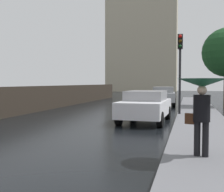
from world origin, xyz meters
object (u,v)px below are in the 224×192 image
Objects in this scene: car_white_far_ahead at (145,105)px; traffic_light at (180,59)px; car_silver_mid_road at (163,95)px; pedestrian_with_umbrella_near at (202,95)px.

traffic_light is (1.41, 2.49, 2.26)m from car_white_far_ahead.
car_silver_mid_road is 16.17m from pedestrian_with_umbrella_near.
traffic_light reaches higher than pedestrian_with_umbrella_near.
car_white_far_ahead is 0.98× the size of traffic_light.
car_white_far_ahead is at bearing -119.64° from traffic_light.
car_silver_mid_road is at bearing 101.05° from traffic_light.
pedestrian_with_umbrella_near is at bearing -86.14° from car_silver_mid_road.
car_white_far_ahead is (0.03, -9.87, -0.03)m from car_silver_mid_road.
car_silver_mid_road is 2.68× the size of pedestrian_with_umbrella_near.
traffic_light is (-0.72, 8.62, 1.50)m from pedestrian_with_umbrella_near.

